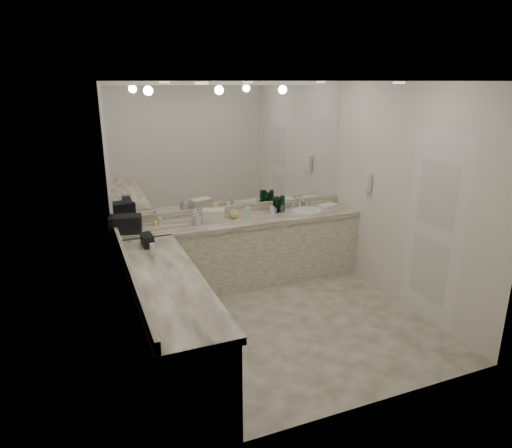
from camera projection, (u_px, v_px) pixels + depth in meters
name	position (u px, v px, depth m)	size (l,w,h in m)	color
floor	(280.00, 323.00, 5.12)	(3.20, 3.20, 0.00)	#BFB7A3
ceiling	(284.00, 81.00, 4.34)	(3.20, 3.20, 0.00)	white
wall_back	(233.00, 183.00, 6.05)	(3.20, 0.02, 2.60)	silver
wall_left	(123.00, 230.00, 4.15)	(0.02, 3.00, 2.60)	silver
wall_right	(406.00, 198.00, 5.30)	(0.02, 3.00, 2.60)	silver
vanity_back_base	(242.00, 253.00, 6.05)	(3.20, 0.60, 0.84)	silver
vanity_back_top	(242.00, 221.00, 5.91)	(3.20, 0.64, 0.06)	beige
vanity_left_base	(168.00, 325.00, 4.26)	(0.60, 2.40, 0.84)	silver
vanity_left_top	(166.00, 281.00, 4.13)	(0.64, 2.42, 0.06)	beige
backsplash_back	(234.00, 209.00, 6.14)	(3.20, 0.04, 0.10)	beige
backsplash_left	(128.00, 266.00, 4.27)	(0.04, 3.00, 0.10)	beige
mirror_back	(233.00, 148.00, 5.90)	(3.12, 0.01, 1.55)	white
mirror_left	(119.00, 179.00, 4.01)	(0.01, 2.92, 1.55)	white
sink	(306.00, 211.00, 6.25)	(0.44, 0.44, 0.03)	white
faucet	(299.00, 202.00, 6.41)	(0.24, 0.16, 0.14)	silver
wall_phone	(367.00, 182.00, 5.89)	(0.06, 0.10, 0.24)	white
door	(433.00, 231.00, 4.93)	(0.02, 0.82, 2.10)	white
black_toiletry_bag	(126.00, 224.00, 5.33)	(0.36, 0.23, 0.21)	black
black_bag_spill	(147.00, 240.00, 4.90)	(0.11, 0.24, 0.13)	black
cream_cosmetic_case	(214.00, 215.00, 5.75)	(0.28, 0.17, 0.16)	beige
hand_towel	(328.00, 206.00, 6.42)	(0.25, 0.17, 0.04)	white
lotion_left	(153.00, 250.00, 4.62)	(0.05, 0.05, 0.12)	white
soap_bottle_a	(195.00, 215.00, 5.69)	(0.07, 0.07, 0.19)	silver
soap_bottle_b	(197.00, 218.00, 5.60)	(0.08, 0.08, 0.17)	#BDB2CE
soap_bottle_c	(234.00, 212.00, 5.88)	(0.13, 0.13, 0.17)	#D6B377
green_bottle_0	(282.00, 203.00, 6.20)	(0.07, 0.07, 0.21)	#104422
green_bottle_1	(276.00, 205.00, 6.14)	(0.07, 0.07, 0.22)	#104422
green_bottle_2	(279.00, 204.00, 6.23)	(0.07, 0.07, 0.19)	#104422
green_bottle_3	(276.00, 205.00, 6.11)	(0.07, 0.07, 0.21)	#104422
green_bottle_4	(280.00, 205.00, 6.16)	(0.07, 0.07, 0.18)	#104422
amenity_bottle_0	(160.00, 221.00, 5.64)	(0.05, 0.05, 0.09)	silver
amenity_bottle_1	(275.00, 210.00, 6.11)	(0.05, 0.05, 0.08)	#9966B2
amenity_bottle_2	(248.00, 213.00, 5.89)	(0.06, 0.06, 0.14)	silver
amenity_bottle_3	(281.00, 208.00, 6.17)	(0.06, 0.06, 0.10)	#3F3F4C
amenity_bottle_4	(220.00, 216.00, 5.78)	(0.06, 0.06, 0.14)	white
amenity_bottle_5	(198.00, 219.00, 5.69)	(0.06, 0.06, 0.11)	silver
amenity_bottle_6	(155.00, 223.00, 5.58)	(0.05, 0.05, 0.07)	#F2D84C
amenity_bottle_7	(272.00, 210.00, 6.10)	(0.06, 0.06, 0.10)	silver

